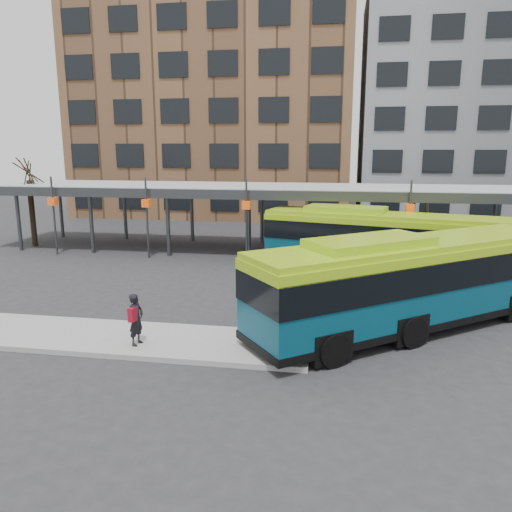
# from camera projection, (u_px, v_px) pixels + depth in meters

# --- Properties ---
(ground) EXTENTS (120.00, 120.00, 0.00)m
(ground) POSITION_uv_depth(u_px,v_px,m) (277.00, 320.00, 19.26)
(ground) COLOR #28282B
(ground) RESTS_ON ground
(boarding_island) EXTENTS (14.00, 3.00, 0.18)m
(boarding_island) POSITION_uv_depth(u_px,v_px,m) (108.00, 337.00, 17.25)
(boarding_island) COLOR gray
(boarding_island) RESTS_ON ground
(canopy) EXTENTS (40.00, 6.53, 4.80)m
(canopy) POSITION_uv_depth(u_px,v_px,m) (302.00, 191.00, 30.84)
(canopy) COLOR #999B9E
(canopy) RESTS_ON ground
(tree) EXTENTS (1.64, 1.64, 5.60)m
(tree) POSITION_uv_depth(u_px,v_px,m) (32.00, 210.00, 33.23)
(tree) COLOR black
(tree) RESTS_ON ground
(building_brick) EXTENTS (26.00, 14.00, 22.00)m
(building_brick) POSITION_uv_depth(u_px,v_px,m) (218.00, 101.00, 49.37)
(building_brick) COLOR brown
(building_brick) RESTS_ON ground
(building_grey) EXTENTS (24.00, 14.00, 20.00)m
(building_grey) POSITION_uv_depth(u_px,v_px,m) (496.00, 108.00, 45.36)
(building_grey) COLOR slate
(building_grey) RESTS_ON ground
(bus_front) EXTENTS (11.95, 10.07, 3.57)m
(bus_front) POSITION_uv_depth(u_px,v_px,m) (413.00, 280.00, 17.93)
(bus_front) COLOR #073F55
(bus_front) RESTS_ON ground
(bus_rear) EXTENTS (12.80, 5.69, 3.46)m
(bus_rear) POSITION_uv_depth(u_px,v_px,m) (383.00, 240.00, 26.10)
(bus_rear) COLOR #073F55
(bus_rear) RESTS_ON ground
(pedestrian) EXTENTS (0.52, 0.70, 1.73)m
(pedestrian) POSITION_uv_depth(u_px,v_px,m) (136.00, 319.00, 16.22)
(pedestrian) COLOR black
(pedestrian) RESTS_ON boarding_island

